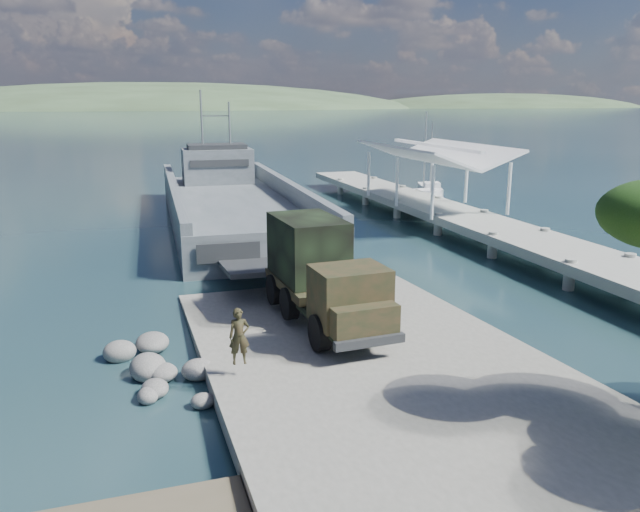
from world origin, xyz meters
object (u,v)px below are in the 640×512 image
Objects in this scene: pier at (440,201)px; military_truck at (321,273)px; landing_craft at (233,211)px; soldier at (240,349)px; sailboat_near at (424,199)px; sailboat_far at (430,190)px.

military_truck is at bearing -129.54° from pier.
pier is at bearing -18.69° from landing_craft.
military_truck is (-13.52, -16.38, 0.62)m from pier.
pier is at bearing 54.13° from soldier.
landing_craft is at bearing -161.39° from sailboat_near.
landing_craft is 4.30× the size of military_truck.
sailboat_near is at bearing 13.74° from landing_craft.
military_truck is 1.19× the size of sailboat_far.
sailboat_near is at bearing -103.27° from sailboat_far.
soldier is (-3.60, -3.79, -0.91)m from military_truck.
sailboat_far reaches higher than pier.
sailboat_far is (3.15, 5.01, -0.06)m from sailboat_near.
military_truck is 4.70× the size of soldier.
soldier is 0.22× the size of sailboat_near.
military_truck is 5.30m from soldier.
landing_craft reaches higher than sailboat_far.
soldier is at bearing -136.63° from military_truck.
landing_craft is 5.11× the size of sailboat_far.
military_truck is 29.62m from sailboat_near.
sailboat_near reaches higher than military_truck.
sailboat_far reaches higher than military_truck.
pier is 8.77m from sailboat_near.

